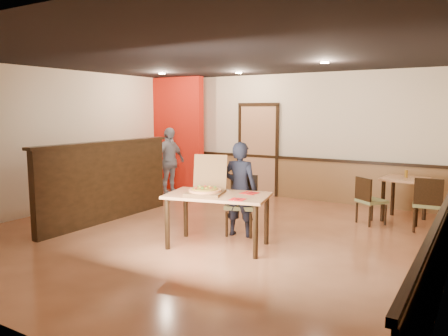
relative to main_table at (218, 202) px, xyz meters
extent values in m
plane|color=#CA7B4E|center=(-0.51, 0.45, -0.67)|extent=(7.00, 7.00, 0.00)
plane|color=black|center=(-0.51, 0.45, 2.13)|extent=(7.00, 7.00, 0.00)
plane|color=beige|center=(-0.51, 3.95, 0.73)|extent=(7.00, 0.00, 7.00)
plane|color=beige|center=(-4.01, 0.45, 0.73)|extent=(0.00, 7.00, 7.00)
cube|color=olive|center=(-0.51, 3.92, -0.22)|extent=(7.00, 0.04, 0.90)
cube|color=black|center=(-0.51, 3.90, 0.25)|extent=(7.00, 0.06, 0.06)
cube|color=olive|center=(2.96, 0.45, -0.22)|extent=(0.04, 7.00, 0.90)
cube|color=black|center=(2.94, 0.45, 0.25)|extent=(0.06, 7.00, 0.06)
cube|color=tan|center=(-1.31, 3.91, 0.38)|extent=(0.90, 0.06, 2.10)
cube|color=black|center=(-2.51, 0.25, 0.03)|extent=(0.14, 3.00, 1.40)
cube|color=black|center=(-2.51, 0.25, 0.75)|extent=(0.20, 3.10, 0.05)
cube|color=red|center=(-3.41, 3.45, 0.73)|extent=(1.60, 0.20, 2.78)
cylinder|color=#FFF0B2|center=(-2.81, 2.25, 2.11)|extent=(0.14, 0.14, 0.02)
cylinder|color=#FFF0B2|center=(-1.31, 2.95, 2.11)|extent=(0.14, 0.14, 0.02)
cylinder|color=#FFF0B2|center=(0.89, 1.95, 2.11)|extent=(0.14, 0.14, 0.02)
cube|color=tan|center=(0.00, 0.00, 0.09)|extent=(1.61, 1.15, 0.04)
cylinder|color=black|center=(-0.56, -0.48, -0.30)|extent=(0.07, 0.07, 0.74)
cylinder|color=black|center=(-0.71, 0.18, -0.30)|extent=(0.07, 0.07, 0.74)
cylinder|color=black|center=(0.71, -0.18, -0.30)|extent=(0.07, 0.07, 0.74)
cylinder|color=black|center=(0.56, 0.48, -0.30)|extent=(0.07, 0.07, 0.74)
cube|color=olive|center=(-0.02, 0.74, -0.21)|extent=(0.58, 0.58, 0.06)
cube|color=black|center=(-0.08, 0.95, 0.05)|extent=(0.44, 0.17, 0.45)
cylinder|color=black|center=(-0.15, 0.50, -0.47)|extent=(0.04, 0.04, 0.41)
cylinder|color=black|center=(-0.26, 0.87, -0.47)|extent=(0.04, 0.04, 0.41)
cylinder|color=black|center=(0.22, 0.61, -0.47)|extent=(0.04, 0.04, 0.41)
cylinder|color=black|center=(0.11, 0.98, -0.47)|extent=(0.04, 0.04, 0.41)
cube|color=olive|center=(1.63, 2.50, -0.26)|extent=(0.58, 0.58, 0.05)
cube|color=black|center=(1.51, 2.35, -0.04)|extent=(0.34, 0.27, 0.39)
cylinder|color=black|center=(1.86, 2.53, -0.49)|extent=(0.04, 0.04, 0.36)
cylinder|color=black|center=(1.66, 2.26, -0.49)|extent=(0.04, 0.04, 0.36)
cylinder|color=black|center=(1.59, 2.74, -0.49)|extent=(0.04, 0.04, 0.36)
cylinder|color=black|center=(1.39, 2.46, -0.49)|extent=(0.04, 0.04, 0.36)
cube|color=olive|center=(2.53, 2.50, -0.22)|extent=(0.49, 0.49, 0.06)
cube|color=black|center=(2.55, 2.29, 0.02)|extent=(0.43, 0.08, 0.43)
cylinder|color=black|center=(2.69, 2.70, -0.48)|extent=(0.04, 0.04, 0.39)
cylinder|color=black|center=(2.73, 2.33, -0.48)|extent=(0.04, 0.04, 0.39)
cylinder|color=black|center=(2.32, 2.66, -0.48)|extent=(0.04, 0.04, 0.39)
cylinder|color=black|center=(2.36, 2.29, -0.48)|extent=(0.04, 0.04, 0.39)
cube|color=tan|center=(2.08, 3.05, 0.09)|extent=(0.81, 0.81, 0.04)
cylinder|color=black|center=(1.76, 2.80, -0.30)|extent=(0.07, 0.07, 0.74)
cylinder|color=black|center=(1.83, 3.36, -0.30)|extent=(0.07, 0.07, 0.74)
cylinder|color=black|center=(2.32, 2.73, -0.30)|extent=(0.07, 0.07, 0.74)
cylinder|color=black|center=(2.39, 3.30, -0.30)|extent=(0.07, 0.07, 0.74)
imported|color=black|center=(0.00, 0.67, 0.08)|extent=(0.60, 0.45, 1.51)
imported|color=gray|center=(-3.07, 2.76, 0.12)|extent=(0.52, 0.98, 1.59)
cube|color=brown|center=(-0.16, -0.09, 0.13)|extent=(0.65, 0.65, 0.04)
cube|color=brown|center=(-0.26, 0.20, 0.40)|extent=(0.52, 0.25, 0.51)
cylinder|color=#CF854B|center=(-0.16, -0.09, 0.16)|extent=(0.56, 0.56, 0.03)
cube|color=red|center=(0.43, -0.19, 0.11)|extent=(0.22, 0.22, 0.00)
cylinder|color=silver|center=(0.40, -0.19, 0.12)|extent=(0.03, 0.17, 0.01)
cube|color=silver|center=(0.46, -0.19, 0.12)|extent=(0.03, 0.18, 0.00)
cube|color=red|center=(0.36, 0.31, 0.11)|extent=(0.24, 0.24, 0.01)
cylinder|color=silver|center=(0.33, 0.31, 0.12)|extent=(0.02, 0.19, 0.01)
cube|color=silver|center=(0.39, 0.31, 0.12)|extent=(0.03, 0.20, 0.00)
cylinder|color=#895E18|center=(2.08, 3.10, 0.18)|extent=(0.06, 0.06, 0.14)
camera|label=1|loc=(3.29, -5.27, 1.32)|focal=35.00mm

